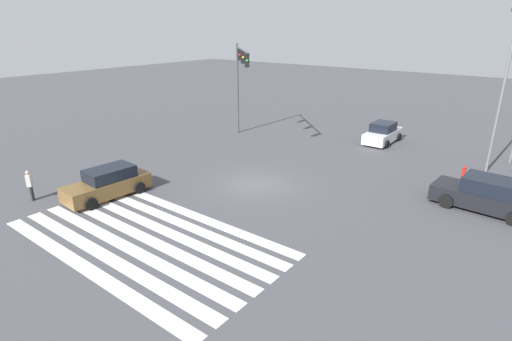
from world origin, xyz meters
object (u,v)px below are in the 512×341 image
Objects in this scene: car_2 at (108,183)px; street_light_pole_a at (505,81)px; car_1 at (383,133)px; fire_hydrant at (464,173)px; car_0 at (487,195)px; pedestrian at (30,184)px; traffic_signal_mast at (240,71)px.

street_light_pole_a reaches higher than car_2.
car_1 is 8.43m from fire_hydrant.
fire_hydrant is (14.62, 14.52, -0.33)m from car_2.
car_0 is at bearing -81.60° from street_light_pole_a.
car_2 is 5.36× the size of fire_hydrant.
car_2 is 20.61m from fire_hydrant.
car_0 is 2.99× the size of pedestrian.
car_0 is 5.81× the size of fire_hydrant.
pedestrian is at bearing -49.93° from traffic_signal_mast.
car_0 is at bearing -135.24° from car_1.
fire_hydrant is at bearing -61.96° from car_0.
car_2 is at bearing -132.43° from street_light_pole_a.
street_light_pole_a is 11.24× the size of fire_hydrant.
traffic_signal_mast is at bearing -3.96° from car_0.
pedestrian is 27.29m from street_light_pole_a.
traffic_signal_mast is 1.60× the size of car_2.
fire_hydrant is at bearing -3.54° from pedestrian.
car_0 is 4.38m from fire_hydrant.
street_light_pole_a is (16.91, 4.03, 0.17)m from traffic_signal_mast.
traffic_signal_mast is 8.58× the size of fire_hydrant.
car_1 is 9.50m from street_light_pole_a.
traffic_signal_mast is at bearing 125.33° from car_1.
fire_hydrant is (-1.81, 3.98, -0.37)m from car_0.
car_1 is at bearing 161.97° from car_2.
car_2 is 3.93m from pedestrian.
fire_hydrant is at bearing 50.75° from traffic_signal_mast.
pedestrian is (-1.35, -15.69, -4.56)m from traffic_signal_mast.
street_light_pole_a is at bearing 141.29° from car_2.
street_light_pole_a is (15.49, 16.94, 4.90)m from car_2.
fire_hydrant is at bearing -124.95° from car_1.
street_light_pole_a is (-0.94, 6.39, 4.86)m from car_0.
traffic_signal_mast is at bearing 36.68° from pedestrian.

